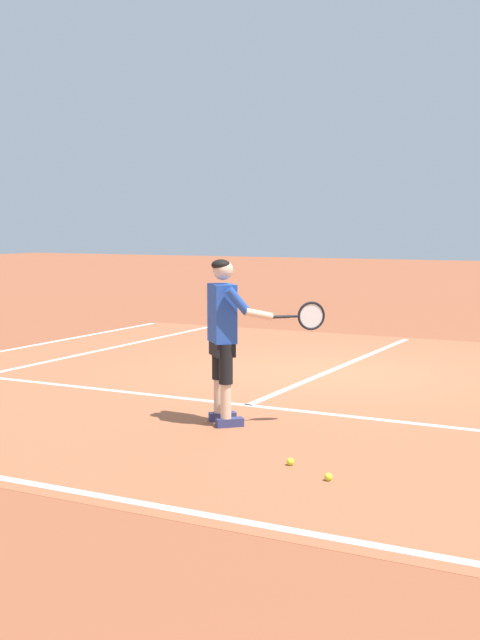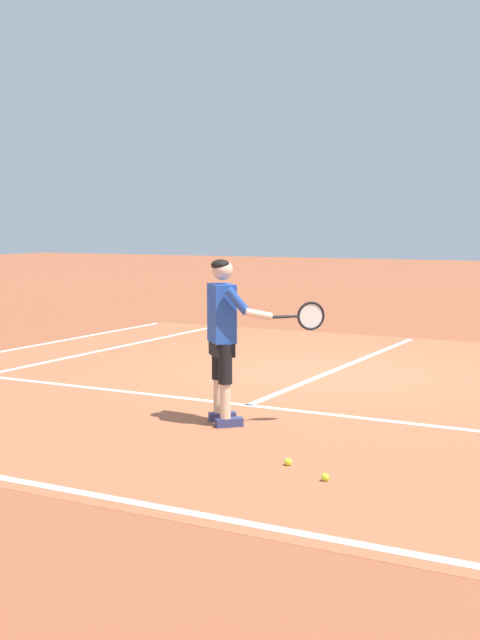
# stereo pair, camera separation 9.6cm
# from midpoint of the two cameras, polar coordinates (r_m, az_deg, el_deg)

# --- Properties ---
(ground_plane) EXTENTS (80.00, 80.00, 0.00)m
(ground_plane) POSITION_cam_midpoint_polar(r_m,az_deg,el_deg) (11.96, 6.36, -3.53)
(ground_plane) COLOR #9E5133
(court_inner_surface) EXTENTS (10.98, 10.23, 0.00)m
(court_inner_surface) POSITION_cam_midpoint_polar(r_m,az_deg,el_deg) (11.02, 4.38, -4.35)
(court_inner_surface) COLOR #B2603D
(court_inner_surface) RESTS_ON ground
(line_baseline) EXTENTS (10.98, 0.10, 0.01)m
(line_baseline) POSITION_cam_midpoint_polar(r_m,az_deg,el_deg) (6.93, -12.45, -10.94)
(line_baseline) COLOR white
(line_baseline) RESTS_ON ground
(line_service) EXTENTS (8.23, 0.10, 0.01)m
(line_service) POSITION_cam_midpoint_polar(r_m,az_deg,el_deg) (9.70, 0.84, -5.79)
(line_service) COLOR white
(line_service) RESTS_ON ground
(line_centre_service) EXTENTS (0.10, 6.40, 0.01)m
(line_centre_service) POSITION_cam_midpoint_polar(r_m,az_deg,el_deg) (12.58, 7.51, -3.03)
(line_centre_service) COLOR white
(line_centre_service) RESTS_ON ground
(line_singles_left) EXTENTS (0.10, 9.83, 0.01)m
(line_singles_left) POSITION_cam_midpoint_polar(r_m,az_deg,el_deg) (13.19, -12.26, -2.69)
(line_singles_left) COLOR white
(line_singles_left) RESTS_ON ground
(tennis_player) EXTENTS (1.17, 0.72, 1.71)m
(tennis_player) POSITION_cam_midpoint_polar(r_m,az_deg,el_deg) (8.65, -0.73, -0.66)
(tennis_player) COLOR navy
(tennis_player) RESTS_ON ground
(tennis_ball_near_feet) EXTENTS (0.07, 0.07, 0.07)m
(tennis_ball_near_feet) POSITION_cam_midpoint_polar(r_m,az_deg,el_deg) (7.34, 3.65, -9.57)
(tennis_ball_near_feet) COLOR #CCE02D
(tennis_ball_near_feet) RESTS_ON ground
(tennis_ball_by_baseline) EXTENTS (0.07, 0.07, 0.07)m
(tennis_ball_by_baseline) POSITION_cam_midpoint_polar(r_m,az_deg,el_deg) (6.94, 6.20, -10.54)
(tennis_ball_by_baseline) COLOR #CCE02D
(tennis_ball_by_baseline) RESTS_ON ground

